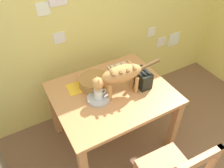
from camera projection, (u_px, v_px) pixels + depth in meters
The scene contains 9 objects.
wall_rear at pixel (88, 15), 2.35m from camera, with size 4.44×0.11×2.50m.
dining_table at pixel (112, 99), 2.24m from camera, with size 1.13×0.93×0.75m.
cat at pixel (119, 75), 2.01m from camera, with size 0.68×0.19×0.32m.
saucer_bowl at pixel (99, 99), 2.08m from camera, with size 0.22×0.22×0.03m, color #B6B2B5.
coffee_mug at pixel (99, 94), 2.04m from camera, with size 0.12×0.08×0.09m.
magazine at pixel (80, 87), 2.23m from camera, with size 0.26×0.18×0.01m, color yellow.
book_stack at pixel (119, 67), 2.45m from camera, with size 0.20×0.13×0.03m.
wicker_basket at pixel (94, 82), 2.21m from camera, with size 0.30×0.30×0.10m.
toaster at pixel (142, 78), 2.20m from camera, with size 0.12×0.20×0.18m.
Camera 1 is at (-0.88, -0.20, 2.23)m, focal length 35.89 mm.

